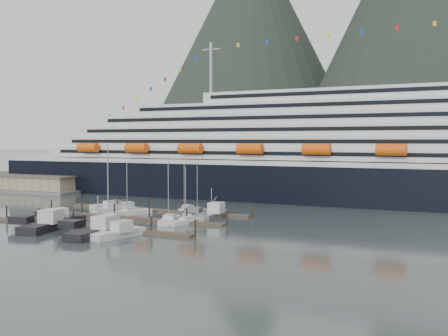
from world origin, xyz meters
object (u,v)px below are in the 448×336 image
(trawler_d, at_px, (117,232))
(trawler_b, at_px, (44,225))
(warehouse, at_px, (29,184))
(sailboat_g, at_px, (200,213))
(sailboat_e, at_px, (112,206))
(sailboat_c, at_px, (131,213))
(sailboat_h, at_px, (170,220))
(cruise_ship, at_px, (342,157))
(sailboat_f, at_px, (186,209))
(trawler_c, at_px, (97,230))
(trawler_e, at_px, (211,214))
(sailboat_d, at_px, (188,222))
(sailboat_a, at_px, (111,210))
(trawler_a, at_px, (54,219))

(trawler_d, bearing_deg, trawler_b, 102.57)
(warehouse, height_order, sailboat_g, sailboat_g)
(sailboat_g, bearing_deg, sailboat_e, 93.28)
(sailboat_c, distance_m, sailboat_h, 15.23)
(sailboat_e, bearing_deg, cruise_ship, -31.45)
(sailboat_f, xyz_separation_m, sailboat_g, (6.46, -5.36, 0.01))
(trawler_c, bearing_deg, trawler_e, -22.12)
(cruise_ship, height_order, sailboat_h, cruise_ship)
(sailboat_f, relative_size, trawler_b, 0.82)
(sailboat_d, bearing_deg, sailboat_a, 88.31)
(sailboat_d, relative_size, trawler_c, 0.83)
(sailboat_d, height_order, sailboat_g, sailboat_d)
(sailboat_g, xyz_separation_m, trawler_e, (4.24, -2.91, 0.52))
(warehouse, distance_m, sailboat_h, 88.16)
(sailboat_f, relative_size, sailboat_g, 0.87)
(sailboat_e, bearing_deg, sailboat_h, -99.11)
(warehouse, bearing_deg, trawler_b, -42.47)
(sailboat_e, relative_size, trawler_b, 1.23)
(trawler_e, bearing_deg, trawler_a, 124.53)
(trawler_c, bearing_deg, cruise_ship, -24.92)
(cruise_ship, bearing_deg, trawler_b, -119.58)
(sailboat_e, height_order, trawler_e, sailboat_e)
(sailboat_h, bearing_deg, trawler_a, 99.69)
(warehouse, xyz_separation_m, sailboat_c, (64.96, -33.15, -1.83))
(sailboat_h, relative_size, trawler_d, 1.32)
(cruise_ship, relative_size, trawler_a, 16.63)
(sailboat_h, xyz_separation_m, trawler_b, (-16.54, -17.64, 0.57))
(sailboat_d, relative_size, trawler_e, 1.11)
(trawler_c, bearing_deg, sailboat_h, -16.72)
(sailboat_d, bearing_deg, trawler_b, 147.34)
(sailboat_g, relative_size, trawler_e, 1.10)
(cruise_ship, xyz_separation_m, trawler_b, (-39.72, -69.98, -11.03))
(cruise_ship, bearing_deg, sailboat_a, -135.13)
(trawler_d, bearing_deg, sailboat_a, 51.50)
(sailboat_e, xyz_separation_m, trawler_c, (21.39, -32.29, 0.50))
(sailboat_c, bearing_deg, sailboat_g, -46.14)
(trawler_e, bearing_deg, trawler_c, 157.42)
(sailboat_d, xyz_separation_m, sailboat_e, (-29.42, 14.13, 0.06))
(warehouse, bearing_deg, sailboat_e, -24.86)
(sailboat_e, xyz_separation_m, trawler_d, (25.61, -32.26, 0.37))
(sailboat_d, xyz_separation_m, trawler_d, (-3.82, -18.13, 0.43))
(warehouse, bearing_deg, cruise_ship, 7.23)
(sailboat_g, xyz_separation_m, trawler_a, (-20.91, -23.00, 0.47))
(sailboat_e, distance_m, trawler_a, 26.17)
(trawler_e, bearing_deg, sailboat_e, 75.53)
(sailboat_g, xyz_separation_m, sailboat_h, (-0.60, -12.02, 0.04))
(sailboat_e, height_order, trawler_a, sailboat_e)
(sailboat_g, bearing_deg, trawler_a, 146.80)
(trawler_b, bearing_deg, sailboat_d, -62.32)
(sailboat_c, distance_m, trawler_d, 27.64)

